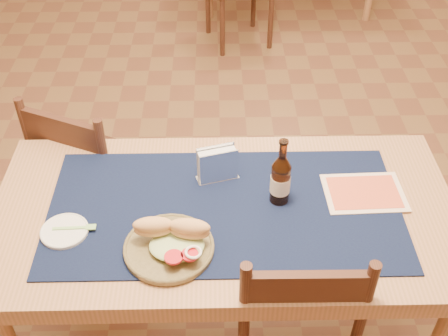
{
  "coord_description": "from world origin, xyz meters",
  "views": [
    {
      "loc": [
        -0.03,
        -2.16,
        2.11
      ],
      "look_at": [
        0.0,
        -0.7,
        0.85
      ],
      "focal_mm": 45.0,
      "sensor_mm": 36.0,
      "label": 1
    }
  ],
  "objects_px": {
    "sandwich_plate": "(171,243)",
    "beer_bottle": "(281,179)",
    "main_table": "(225,226)",
    "napkin_holder": "(217,165)",
    "chair_main_far": "(95,172)"
  },
  "relations": [
    {
      "from": "sandwich_plate",
      "to": "beer_bottle",
      "type": "relative_size",
      "value": 1.11
    },
    {
      "from": "main_table",
      "to": "beer_bottle",
      "type": "relative_size",
      "value": 6.2
    },
    {
      "from": "main_table",
      "to": "napkin_holder",
      "type": "height_order",
      "value": "napkin_holder"
    },
    {
      "from": "main_table",
      "to": "chair_main_far",
      "type": "distance_m",
      "value": 0.79
    },
    {
      "from": "chair_main_far",
      "to": "beer_bottle",
      "type": "xyz_separation_m",
      "value": [
        0.75,
        -0.48,
        0.38
      ]
    },
    {
      "from": "chair_main_far",
      "to": "main_table",
      "type": "bearing_deg",
      "value": -42.74
    },
    {
      "from": "sandwich_plate",
      "to": "beer_bottle",
      "type": "distance_m",
      "value": 0.43
    },
    {
      "from": "main_table",
      "to": "napkin_holder",
      "type": "xyz_separation_m",
      "value": [
        -0.02,
        0.15,
        0.15
      ]
    },
    {
      "from": "main_table",
      "to": "sandwich_plate",
      "type": "relative_size",
      "value": 5.56
    },
    {
      "from": "beer_bottle",
      "to": "napkin_holder",
      "type": "relative_size",
      "value": 1.63
    },
    {
      "from": "main_table",
      "to": "napkin_holder",
      "type": "relative_size",
      "value": 10.09
    },
    {
      "from": "chair_main_far",
      "to": "napkin_holder",
      "type": "xyz_separation_m",
      "value": [
        0.54,
        -0.37,
        0.35
      ]
    },
    {
      "from": "beer_bottle",
      "to": "napkin_holder",
      "type": "height_order",
      "value": "beer_bottle"
    },
    {
      "from": "chair_main_far",
      "to": "napkin_holder",
      "type": "height_order",
      "value": "chair_main_far"
    },
    {
      "from": "chair_main_far",
      "to": "napkin_holder",
      "type": "bearing_deg",
      "value": -34.09
    }
  ]
}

